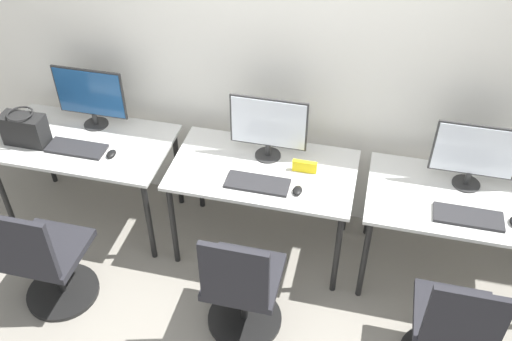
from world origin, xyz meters
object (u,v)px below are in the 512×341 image
object	(u,v)px
monitor_center	(268,126)
office_chair_right	(451,332)
mouse_center	(297,190)
office_chair_center	(242,290)
keyboard_right	(468,217)
mouse_left	(111,154)
monitor_right	(475,154)
keyboard_center	(258,183)
keyboard_left	(77,148)
office_chair_left	(47,263)
monitor_left	(90,96)
handbag	(25,129)

from	to	relation	value
monitor_center	office_chair_right	xyz separation A→B (m)	(1.26, -0.88, -0.60)
mouse_center	office_chair_center	bearing A→B (deg)	-112.04
office_chair_center	office_chair_right	size ratio (longest dim) A/B	1.00
office_chair_center	keyboard_right	bearing A→B (deg)	24.17
mouse_left	keyboard_right	bearing A→B (deg)	-1.48
monitor_right	office_chair_right	world-z (taller)	monitor_right
mouse_left	mouse_center	xyz separation A→B (m)	(1.29, -0.07, 0.00)
keyboard_center	keyboard_left	bearing A→B (deg)	177.06
mouse_center	monitor_right	distance (m)	1.11
keyboard_right	mouse_left	bearing A→B (deg)	178.52
office_chair_left	office_chair_right	distance (m)	2.48
office_chair_left	office_chair_right	xyz separation A→B (m)	(2.48, 0.07, 0.00)
office_chair_left	monitor_left	bearing A→B (deg)	94.46
keyboard_right	mouse_center	bearing A→B (deg)	-179.34
office_chair_left	keyboard_right	size ratio (longest dim) A/B	2.20
office_chair_left	mouse_center	bearing A→B (deg)	23.15
mouse_center	office_chair_left	bearing A→B (deg)	-156.85
monitor_left	keyboard_right	xyz separation A→B (m)	(2.59, -0.37, -0.24)
office_chair_right	handbag	bearing A→B (deg)	167.64
handbag	office_chair_left	bearing A→B (deg)	-57.86
handbag	monitor_right	bearing A→B (deg)	4.86
office_chair_center	mouse_left	bearing A→B (deg)	149.75
mouse_left	mouse_center	size ratio (longest dim) A/B	1.00
office_chair_center	office_chair_right	world-z (taller)	same
monitor_right	handbag	distance (m)	2.97
office_chair_right	handbag	world-z (taller)	handbag
mouse_left	monitor_center	world-z (taller)	monitor_center
keyboard_center	keyboard_right	size ratio (longest dim) A/B	1.00
mouse_left	keyboard_right	xyz separation A→B (m)	(2.33, -0.06, -0.01)
monitor_right	monitor_left	bearing A→B (deg)	178.74
keyboard_left	office_chair_left	distance (m)	0.81
office_chair_left	office_chair_center	world-z (taller)	same
office_chair_center	keyboard_right	xyz separation A→B (m)	(1.26, 0.56, 0.37)
mouse_center	keyboard_right	xyz separation A→B (m)	(1.03, 0.01, -0.01)
monitor_center	handbag	size ratio (longest dim) A/B	1.72
monitor_center	keyboard_center	world-z (taller)	monitor_center
keyboard_center	handbag	size ratio (longest dim) A/B	1.36
monitor_right	handbag	bearing A→B (deg)	-175.14
office_chair_left	monitor_right	size ratio (longest dim) A/B	1.74
keyboard_left	monitor_center	world-z (taller)	monitor_center
mouse_left	keyboard_left	bearing A→B (deg)	178.12
monitor_right	office_chair_right	xyz separation A→B (m)	(-0.03, -0.89, -0.60)
office_chair_left	mouse_center	size ratio (longest dim) A/B	9.96
monitor_center	keyboard_center	distance (m)	0.39
keyboard_left	monitor_center	bearing A→B (deg)	10.46
mouse_left	monitor_center	xyz separation A→B (m)	(1.03, 0.25, 0.23)
office_chair_left	handbag	world-z (taller)	handbag
mouse_left	office_chair_left	size ratio (longest dim) A/B	0.10
office_chair_left	office_chair_center	bearing A→B (deg)	3.63
monitor_left	mouse_left	bearing A→B (deg)	-50.03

